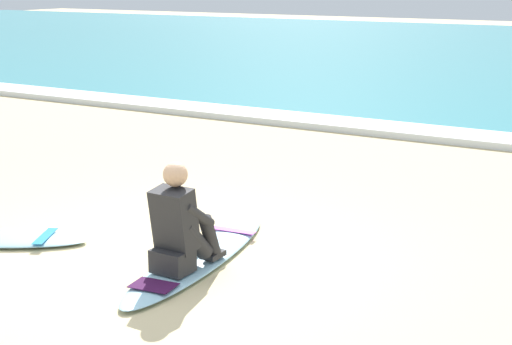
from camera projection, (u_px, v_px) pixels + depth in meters
ground_plane at (168, 264)px, 6.88m from camera, size 80.00×80.00×0.00m
breaking_foam at (412, 131)px, 12.43m from camera, size 80.00×0.90×0.11m
surfboard_main at (199, 257)px, 6.94m from camera, size 0.81×2.57×0.08m
surfer_seated at (180, 227)px, 6.51m from camera, size 0.38×0.71×0.95m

